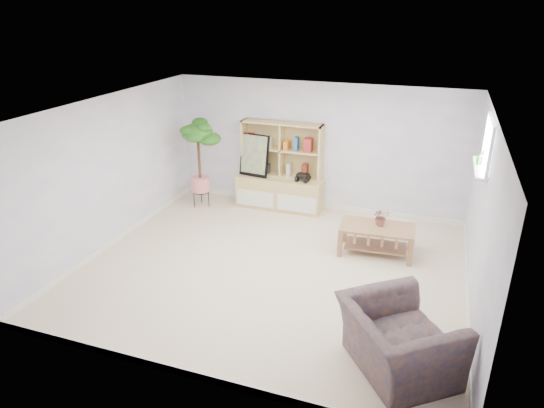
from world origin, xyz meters
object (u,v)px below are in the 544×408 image
(storage_unit, at_px, (280,167))
(floor_tree, at_px, (199,164))
(armchair, at_px, (399,336))
(coffee_table, at_px, (376,240))

(storage_unit, distance_m, floor_tree, 1.53)
(storage_unit, xyz_separation_m, armchair, (2.62, -3.86, -0.40))
(floor_tree, bearing_deg, coffee_table, -13.31)
(armchair, bearing_deg, floor_tree, 12.68)
(coffee_table, distance_m, armchair, 2.67)
(coffee_table, bearing_deg, floor_tree, 163.15)
(storage_unit, relative_size, floor_tree, 0.97)
(floor_tree, distance_m, armchair, 5.36)
(storage_unit, height_order, floor_tree, floor_tree)
(coffee_table, height_order, armchair, armchair)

